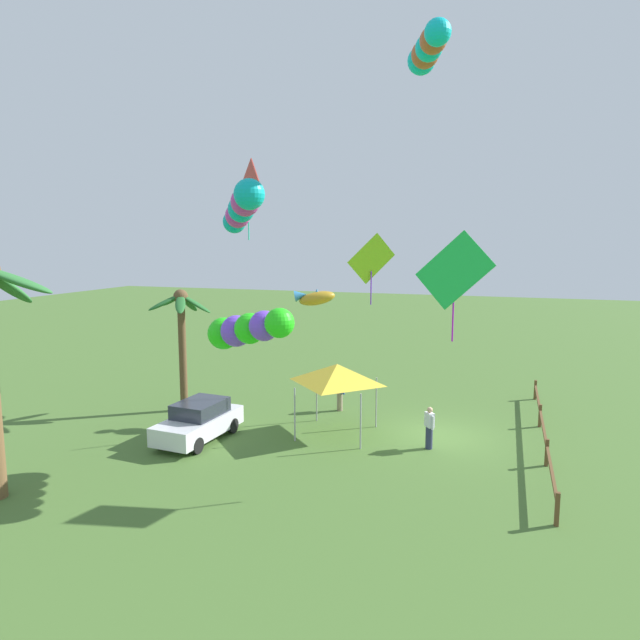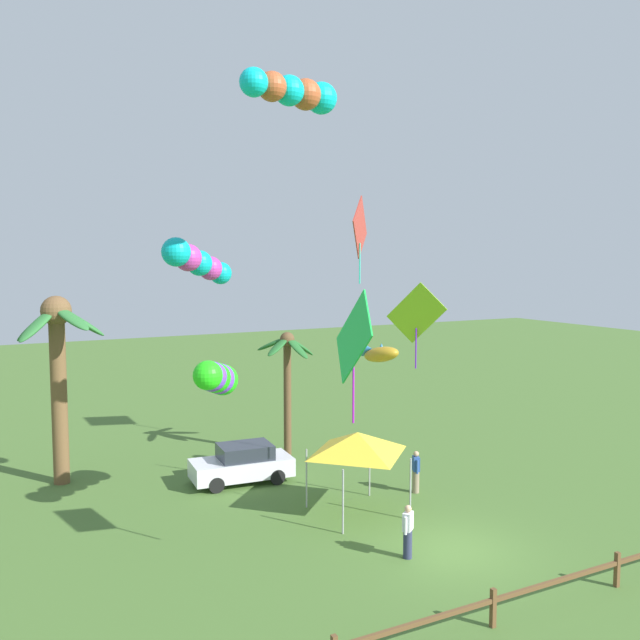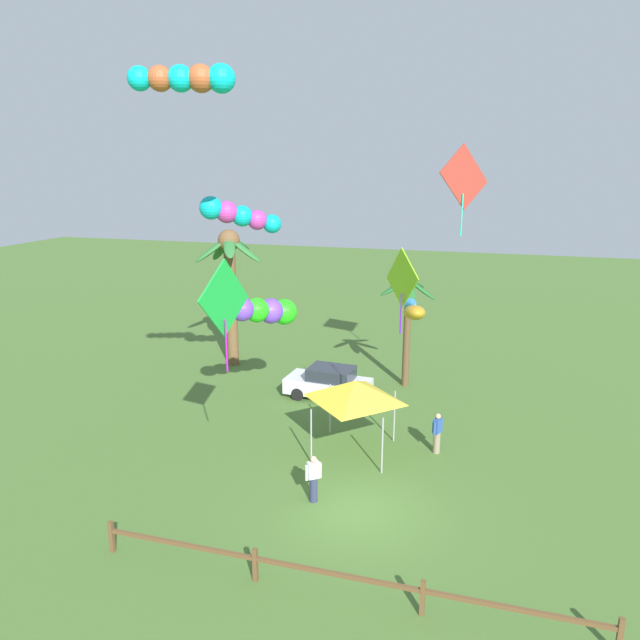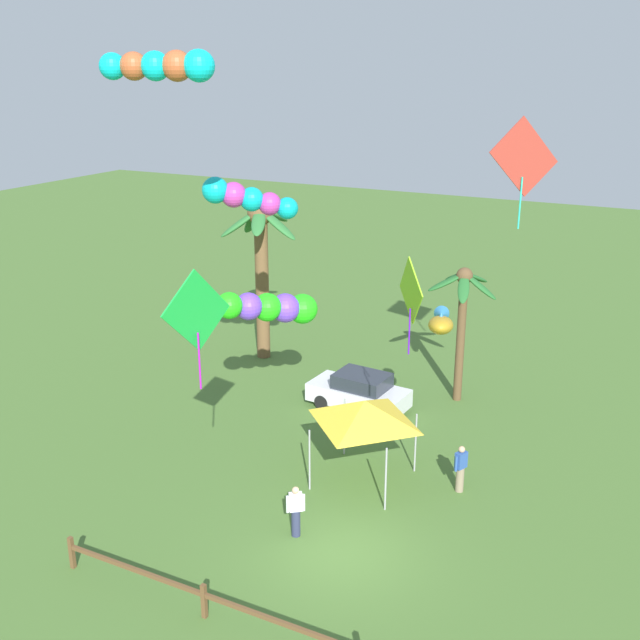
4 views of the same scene
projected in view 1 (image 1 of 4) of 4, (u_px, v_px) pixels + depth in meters
The scene contains 14 objects.
ground_plane at pixel (438, 435), 22.23m from camera, with size 120.00×120.00×0.00m, color #476B2D.
palm_tree_0 at pixel (181, 322), 25.02m from camera, with size 2.68×2.83×5.53m.
rail_fence at pixel (543, 429), 21.15m from camera, with size 13.06×0.12×0.95m.
parked_car_0 at pixel (199, 421), 21.66m from camera, with size 4.02×2.01×1.51m.
spectator_0 at pixel (429, 427), 20.70m from camera, with size 0.46×0.41×1.59m.
spectator_1 at pixel (340, 393), 25.39m from camera, with size 0.36×0.51×1.59m.
festival_tent at pixel (337, 373), 22.09m from camera, with size 2.86×2.86×2.85m.
kite_diamond_0 at pixel (371, 260), 22.81m from camera, with size 1.31×1.70×2.93m.
kite_tube_1 at pixel (246, 329), 18.20m from camera, with size 2.41×3.66×1.68m.
kite_diamond_2 at pixel (454, 272), 17.33m from camera, with size 0.46×2.48×3.47m.
kite_tube_3 at pixel (242, 207), 16.90m from camera, with size 2.74×2.29×1.51m.
kite_tube_4 at pixel (428, 49), 15.50m from camera, with size 2.94×1.49×0.82m.
kite_diamond_5 at pixel (248, 189), 25.71m from camera, with size 1.85×1.96×3.69m.
kite_fish_6 at pixel (315, 298), 23.94m from camera, with size 1.22×1.91×0.84m.
Camera 1 is at (-21.76, -2.32, 7.62)m, focal length 31.47 mm.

